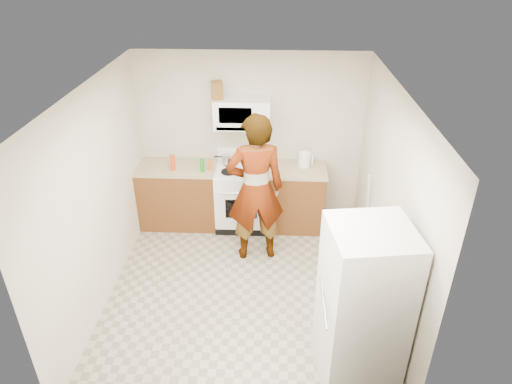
# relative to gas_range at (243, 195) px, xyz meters

# --- Properties ---
(floor) EXTENTS (3.60, 3.60, 0.00)m
(floor) POSITION_rel_gas_range_xyz_m (0.10, -1.48, -0.49)
(floor) COLOR gray
(floor) RESTS_ON ground
(back_wall) EXTENTS (3.20, 0.02, 2.50)m
(back_wall) POSITION_rel_gas_range_xyz_m (0.10, 0.31, 0.76)
(back_wall) COLOR beige
(back_wall) RESTS_ON floor
(right_wall) EXTENTS (0.02, 3.60, 2.50)m
(right_wall) POSITION_rel_gas_range_xyz_m (1.69, -1.48, 0.76)
(right_wall) COLOR beige
(right_wall) RESTS_ON floor
(cabinet_left) EXTENTS (1.12, 0.62, 0.90)m
(cabinet_left) POSITION_rel_gas_range_xyz_m (-0.94, 0.01, -0.04)
(cabinet_left) COLOR brown
(cabinet_left) RESTS_ON floor
(counter_left) EXTENTS (1.14, 0.64, 0.03)m
(counter_left) POSITION_rel_gas_range_xyz_m (-0.94, 0.01, 0.43)
(counter_left) COLOR tan
(counter_left) RESTS_ON cabinet_left
(cabinet_right) EXTENTS (0.80, 0.62, 0.90)m
(cabinet_right) POSITION_rel_gas_range_xyz_m (0.78, 0.01, -0.04)
(cabinet_right) COLOR brown
(cabinet_right) RESTS_ON floor
(counter_right) EXTENTS (0.82, 0.64, 0.03)m
(counter_right) POSITION_rel_gas_range_xyz_m (0.78, 0.01, 0.43)
(counter_right) COLOR tan
(counter_right) RESTS_ON cabinet_right
(gas_range) EXTENTS (0.76, 0.65, 1.13)m
(gas_range) POSITION_rel_gas_range_xyz_m (0.00, 0.00, 0.00)
(gas_range) COLOR white
(gas_range) RESTS_ON floor
(microwave) EXTENTS (0.76, 0.38, 0.40)m
(microwave) POSITION_rel_gas_range_xyz_m (0.00, 0.13, 1.21)
(microwave) COLOR white
(microwave) RESTS_ON back_wall
(person) EXTENTS (0.81, 0.61, 2.02)m
(person) POSITION_rel_gas_range_xyz_m (0.22, -0.76, 0.52)
(person) COLOR tan
(person) RESTS_ON floor
(fridge) EXTENTS (0.79, 0.79, 1.70)m
(fridge) POSITION_rel_gas_range_xyz_m (1.28, -2.65, 0.36)
(fridge) COLOR white
(fridge) RESTS_ON floor
(kettle) EXTENTS (0.21, 0.21, 0.20)m
(kettle) POSITION_rel_gas_range_xyz_m (0.88, 0.10, 0.55)
(kettle) COLOR white
(kettle) RESTS_ON counter_right
(jug) EXTENTS (0.17, 0.17, 0.24)m
(jug) POSITION_rel_gas_range_xyz_m (-0.33, 0.10, 1.53)
(jug) COLOR brown
(jug) RESTS_ON microwave
(saucepan) EXTENTS (0.25, 0.25, 0.11)m
(saucepan) POSITION_rel_gas_range_xyz_m (-0.20, 0.12, 0.52)
(saucepan) COLOR silver
(saucepan) RESTS_ON gas_range
(tray) EXTENTS (0.29, 0.25, 0.05)m
(tray) POSITION_rel_gas_range_xyz_m (0.20, -0.06, 0.47)
(tray) COLOR silver
(tray) RESTS_ON gas_range
(bottle_spray) EXTENTS (0.08, 0.08, 0.23)m
(bottle_spray) POSITION_rel_gas_range_xyz_m (-0.96, -0.11, 0.56)
(bottle_spray) COLOR red
(bottle_spray) RESTS_ON counter_left
(bottle_hot_sauce) EXTENTS (0.05, 0.05, 0.15)m
(bottle_hot_sauce) POSITION_rel_gas_range_xyz_m (-0.44, -0.08, 0.52)
(bottle_hot_sauce) COLOR #D05A17
(bottle_hot_sauce) RESTS_ON counter_left
(bottle_green_cap) EXTENTS (0.07, 0.07, 0.19)m
(bottle_green_cap) POSITION_rel_gas_range_xyz_m (-0.55, -0.14, 0.55)
(bottle_green_cap) COLOR #1D7E17
(bottle_green_cap) RESTS_ON counter_left
(pot_lid) EXTENTS (0.24, 0.24, 0.01)m
(pot_lid) POSITION_rel_gas_range_xyz_m (-0.57, -0.02, 0.46)
(pot_lid) COLOR white
(pot_lid) RESTS_ON counter_left
(broom) EXTENTS (0.16, 0.24, 1.23)m
(broom) POSITION_rel_gas_range_xyz_m (1.69, -0.64, 0.14)
(broom) COLOR silver
(broom) RESTS_ON floor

